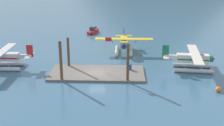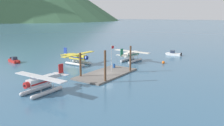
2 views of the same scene
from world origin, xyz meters
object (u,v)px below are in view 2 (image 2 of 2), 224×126
Objects in this scene: fuel_drum at (114,66)px; seaplane_cream_stbd_fwd at (131,55)px; seaplane_yellow_bow_right at (78,58)px; boat_red_open_north at (14,61)px; boat_white_open_se at (173,54)px; seaplane_silver_port_fwd at (41,83)px; flagpole at (112,55)px; mooring_buoy at (163,62)px.

seaplane_cream_stbd_fwd is at bearing 5.50° from fuel_drum.
seaplane_yellow_bow_right is 0.99× the size of seaplane_cream_stbd_fwd.
fuel_drum is at bearing -72.12° from boat_red_open_north.
seaplane_silver_port_fwd is at bearing 172.59° from boat_white_open_se.
seaplane_cream_stbd_fwd is (29.22, 0.34, 0.00)m from seaplane_silver_port_fwd.
seaplane_yellow_bow_right is (-0.92, 9.95, 0.84)m from fuel_drum.
boat_white_open_se is at bearing -42.88° from boat_red_open_north.
seaplane_cream_stbd_fwd is at bearing -40.50° from seaplane_yellow_bow_right.
flagpole is 16.15m from mooring_buoy.
seaplane_cream_stbd_fwd is (13.11, 2.62, -2.22)m from flagpole.
boat_red_open_north and boat_white_open_se have the same top height.
flagpole is 4.93m from fuel_drum.
mooring_buoy is at bearing -78.53° from seaplane_cream_stbd_fwd.
seaplane_cream_stbd_fwd is at bearing 0.66° from seaplane_silver_port_fwd.
boat_red_open_north is 0.99× the size of boat_white_open_se.
seaplane_cream_stbd_fwd is 30.14m from boat_red_open_north.
mooring_buoy is at bearing -32.69° from fuel_drum.
boat_red_open_north is at bearing 99.84° from flagpole.
seaplane_silver_port_fwd is (-30.88, 7.84, 1.21)m from mooring_buoy.
seaplane_silver_port_fwd is 27.20m from boat_red_open_north.
fuel_drum reaches higher than mooring_buoy.
mooring_buoy is 0.15× the size of boat_red_open_north.
seaplane_yellow_bow_right and seaplane_cream_stbd_fwd have the same top height.
flagpole reaches higher than seaplane_silver_port_fwd.
seaplane_cream_stbd_fwd is (-1.66, 8.18, 1.21)m from mooring_buoy.
fuel_drum is 0.18× the size of boat_red_open_north.
seaplane_silver_port_fwd reaches higher than fuel_drum.
fuel_drum is 13.43m from mooring_buoy.
boat_red_open_north is (-4.67, 26.94, -3.31)m from flagpole.
boat_white_open_se is (28.06, -3.46, -3.31)m from flagpole.
seaplane_yellow_bow_right is at bearing -64.73° from boat_red_open_north.
fuel_drum is at bearing -1.73° from seaplane_silver_port_fwd.
flagpole is 7.68× the size of mooring_buoy.
seaplane_silver_port_fwd is at bearing 171.92° from flagpole.
seaplane_silver_port_fwd reaches higher than boat_white_open_se.
boat_red_open_north is (-7.22, 15.29, -1.09)m from seaplane_yellow_bow_right.
boat_red_open_north is (-17.78, 24.31, -1.09)m from seaplane_cream_stbd_fwd.
boat_white_open_se is at bearing -7.03° from flagpole.
seaplane_cream_stbd_fwd is 2.17× the size of boat_red_open_north.
seaplane_silver_port_fwd is (-16.11, 2.29, -2.22)m from flagpole.
seaplane_silver_port_fwd is at bearing -179.34° from seaplane_cream_stbd_fwd.
seaplane_cream_stbd_fwd is (9.64, 0.93, 0.84)m from fuel_drum.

